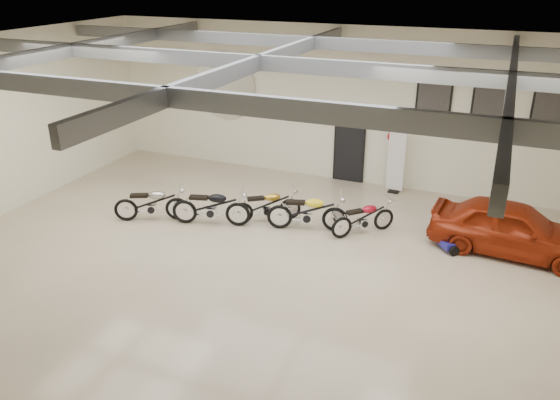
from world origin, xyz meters
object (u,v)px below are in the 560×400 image
at_px(motorcycle_red, 363,217).
at_px(go_kart, 467,238).
at_px(banner_stand, 396,163).
at_px(motorcycle_yellow, 307,211).
at_px(motorcycle_silver, 151,203).
at_px(vintage_car, 512,228).
at_px(motorcycle_black, 211,206).
at_px(motorcycle_gold, 266,205).

distance_m(motorcycle_red, go_kart, 2.66).
height_order(banner_stand, motorcycle_yellow, banner_stand).
bearing_deg(go_kart, motorcycle_silver, 151.58).
xyz_separation_m(motorcycle_silver, vintage_car, (9.37, 1.83, 0.14)).
relative_size(motorcycle_black, motorcycle_yellow, 1.00).
height_order(motorcycle_red, vintage_car, vintage_car).
xyz_separation_m(motorcycle_silver, motorcycle_red, (5.72, 1.44, -0.05)).
relative_size(motorcycle_gold, motorcycle_red, 1.05).
bearing_deg(motorcycle_silver, motorcycle_gold, -5.21).
bearing_deg(banner_stand, motorcycle_gold, -124.40).
bearing_deg(motorcycle_gold, go_kart, -28.44).
bearing_deg(motorcycle_red, vintage_car, -39.27).
bearing_deg(vintage_car, motorcycle_silver, 105.95).
xyz_separation_m(go_kart, vintage_car, (1.01, 0.16, 0.40)).
bearing_deg(motorcycle_yellow, motorcycle_silver, 177.65).
bearing_deg(motorcycle_silver, banner_stand, 12.15).
distance_m(motorcycle_black, go_kart, 6.80).
height_order(motorcycle_black, motorcycle_yellow, motorcycle_black).
distance_m(motorcycle_silver, motorcycle_yellow, 4.39).
relative_size(go_kart, vintage_car, 0.37).
xyz_separation_m(banner_stand, vintage_car, (3.47, -2.81, -0.33)).
bearing_deg(banner_stand, motorcycle_yellow, -109.81).
bearing_deg(motorcycle_yellow, go_kart, -8.69).
distance_m(banner_stand, motorcycle_gold, 4.56).
height_order(motorcycle_silver, motorcycle_red, motorcycle_silver).
bearing_deg(motorcycle_gold, motorcycle_yellow, -36.60).
distance_m(banner_stand, motorcycle_silver, 7.52).
xyz_separation_m(motorcycle_black, vintage_car, (7.68, 1.45, 0.11)).
height_order(motorcycle_silver, motorcycle_gold, motorcycle_silver).
bearing_deg(motorcycle_red, motorcycle_gold, 140.67).
bearing_deg(motorcycle_yellow, motorcycle_red, -3.61).
relative_size(motorcycle_silver, motorcycle_gold, 1.05).
bearing_deg(motorcycle_gold, vintage_car, -27.95).
height_order(motorcycle_gold, motorcycle_yellow, motorcycle_yellow).
xyz_separation_m(banner_stand, motorcycle_gold, (-2.88, -3.49, -0.49)).
xyz_separation_m(motorcycle_black, motorcycle_gold, (1.33, 0.76, -0.05)).
bearing_deg(banner_stand, motorcycle_red, -88.13).
height_order(motorcycle_black, vintage_car, vintage_car).
bearing_deg(motorcycle_silver, vintage_car, -14.96).
bearing_deg(motorcycle_yellow, motorcycle_black, 178.69).
bearing_deg(motorcycle_black, vintage_car, -5.29).
bearing_deg(motorcycle_red, motorcycle_yellow, 147.72).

